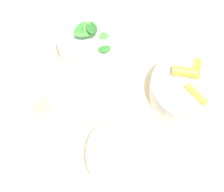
% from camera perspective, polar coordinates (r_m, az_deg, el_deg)
% --- Properties ---
extents(ground_plane, '(10.00, 10.00, 0.00)m').
position_cam_1_polar(ground_plane, '(1.48, 1.94, -14.64)').
color(ground_plane, brown).
extents(dining_table, '(1.16, 1.08, 0.78)m').
position_cam_1_polar(dining_table, '(0.83, 3.37, -5.57)').
color(dining_table, beige).
rests_on(dining_table, ground_plane).
extents(bowl_carrots, '(0.17, 0.17, 0.07)m').
position_cam_1_polar(bowl_carrots, '(0.74, 13.52, 1.50)').
color(bowl_carrots, silver).
rests_on(bowl_carrots, dining_table).
extents(bowl_greens, '(0.16, 0.16, 0.10)m').
position_cam_1_polar(bowl_greens, '(0.78, -4.23, 9.94)').
color(bowl_greens, white).
rests_on(bowl_greens, dining_table).
extents(bowl_beans_hotdog, '(0.19, 0.19, 0.05)m').
position_cam_1_polar(bowl_beans_hotdog, '(0.67, 3.47, -10.76)').
color(bowl_beans_hotdog, silver).
rests_on(bowl_beans_hotdog, dining_table).
extents(bowl_cookies, '(0.14, 0.14, 0.05)m').
position_cam_1_polar(bowl_cookies, '(0.72, -12.43, -2.37)').
color(bowl_cookies, silver).
rests_on(bowl_cookies, dining_table).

